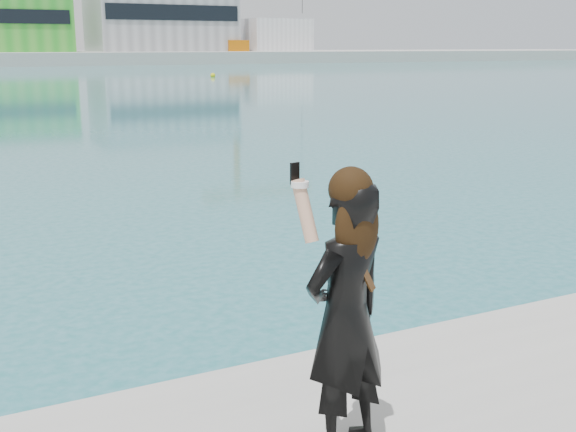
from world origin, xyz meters
name	(u,v)px	position (x,y,z in m)	size (l,w,h in m)	color
warehouse_grey_right	(161,16)	(40.00, 127.98, 8.26)	(25.50, 15.35, 12.50)	gray
ancillary_shed	(274,35)	(62.00, 126.00, 5.00)	(12.00, 10.00, 6.00)	silver
flagpole_right	(68,23)	(22.09, 121.00, 6.54)	(1.28, 0.16, 8.00)	silver
buoy_near	(213,77)	(25.24, 64.96, 0.00)	(0.50, 0.50, 0.50)	yellow
woman	(346,310)	(0.52, -0.28, 1.64)	(0.65, 0.51, 1.67)	black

